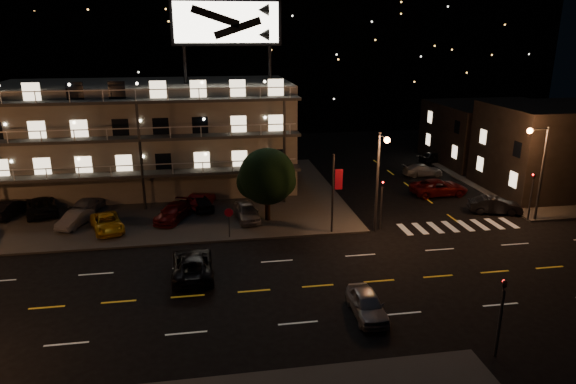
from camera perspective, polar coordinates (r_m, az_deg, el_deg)
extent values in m
plane|color=black|center=(32.29, -0.20, -10.67)|extent=(140.00, 140.00, 0.00)
cube|color=#3D3D3B|center=(51.32, -19.59, -0.77)|extent=(44.00, 24.00, 0.15)
cube|color=#3D3D3B|center=(61.15, 25.38, 1.38)|extent=(16.00, 24.00, 0.15)
cube|color=gray|center=(53.39, -15.19, 5.79)|extent=(28.00, 12.00, 10.00)
cube|color=gray|center=(52.64, -15.64, 11.39)|extent=(28.00, 12.00, 0.50)
cube|color=#3D3D3B|center=(47.12, -15.75, 1.93)|extent=(28.00, 1.80, 0.25)
cube|color=#3D3D3B|center=(46.40, -16.07, 5.74)|extent=(28.00, 1.80, 0.25)
cube|color=#3D3D3B|center=(45.90, -16.41, 9.65)|extent=(28.00, 1.80, 0.25)
cylinder|color=black|center=(50.23, -11.39, 13.72)|extent=(0.36, 0.36, 3.50)
cylinder|color=black|center=(50.64, -2.04, 14.06)|extent=(0.36, 0.36, 3.50)
cube|color=black|center=(50.19, -6.86, 18.21)|extent=(10.20, 0.50, 4.20)
cube|color=white|center=(49.89, -6.84, 18.22)|extent=(9.60, 0.06, 3.60)
cube|color=black|center=(57.11, 28.14, 4.29)|extent=(14.00, 10.00, 8.50)
cube|color=black|center=(66.94, 21.95, 6.09)|extent=(14.00, 12.00, 7.00)
cube|color=black|center=(98.28, -7.03, 15.43)|extent=(120.00, 20.00, 24.00)
cylinder|color=#2D2D30|center=(40.28, 9.88, 1.00)|extent=(0.20, 0.20, 8.00)
cylinder|color=#2D2D30|center=(38.66, 10.56, 6.08)|extent=(0.12, 1.80, 0.12)
sphere|color=#FF843F|center=(37.94, 10.95, 5.69)|extent=(0.44, 0.44, 0.44)
cylinder|color=#2D2D30|center=(46.74, 26.33, 1.71)|extent=(0.20, 0.20, 8.00)
cylinder|color=#2D2D30|center=(45.51, 26.14, 6.28)|extent=(1.80, 0.12, 0.12)
sphere|color=#FF843F|center=(45.07, 25.29, 6.17)|extent=(0.44, 0.44, 0.44)
cylinder|color=#2D2D30|center=(41.29, 10.29, -1.82)|extent=(0.14, 0.14, 3.60)
imported|color=black|center=(40.60, 10.46, 1.25)|extent=(0.20, 0.16, 1.00)
sphere|color=#FF0C0C|center=(40.52, 10.51, 1.07)|extent=(0.14, 0.14, 0.14)
cylinder|color=#2D2D30|center=(27.37, 22.44, -13.38)|extent=(0.14, 0.14, 3.60)
imported|color=black|center=(26.31, 23.02, -9.05)|extent=(0.20, 0.16, 1.00)
sphere|color=#FF0C0C|center=(26.45, 22.86, -9.13)|extent=(0.14, 0.14, 0.14)
cylinder|color=#2D2D30|center=(47.19, 25.34, -0.82)|extent=(0.14, 0.14, 3.60)
imported|color=black|center=(46.59, 25.70, 1.87)|extent=(0.16, 0.20, 1.00)
sphere|color=#FF0C0C|center=(46.54, 25.57, 1.75)|extent=(0.14, 0.14, 0.14)
cylinder|color=#2D2D30|center=(39.62, 4.99, -0.29)|extent=(0.16, 0.16, 6.40)
cube|color=#A40B22|center=(39.38, 5.67, 1.41)|extent=(0.60, 0.04, 1.60)
cylinder|color=#2D2D30|center=(39.37, -6.55, -3.70)|extent=(0.08, 0.08, 2.20)
cylinder|color=#A40B22|center=(38.96, -6.60, -2.28)|extent=(0.91, 0.04, 0.91)
cylinder|color=black|center=(42.67, -2.28, -1.72)|extent=(0.45, 0.45, 2.15)
sphere|color=black|center=(41.87, -2.32, 1.75)|extent=(4.65, 4.65, 4.65)
sphere|color=black|center=(42.25, -3.82, 1.11)|extent=(2.86, 2.86, 2.86)
sphere|color=black|center=(41.75, -0.91, 1.21)|extent=(2.69, 2.69, 2.69)
imported|color=gray|center=(44.80, -22.62, -2.78)|extent=(2.56, 3.99, 1.24)
imported|color=gold|center=(42.93, -19.46, -3.25)|extent=(3.43, 5.00, 1.27)
imported|color=#5B0D0D|center=(43.76, -12.61, -2.22)|extent=(3.60, 4.96, 1.33)
imported|color=gray|center=(42.84, -4.61, -2.18)|extent=(2.24, 4.43, 1.45)
imported|color=black|center=(49.59, -28.49, -1.55)|extent=(2.82, 4.70, 1.46)
imported|color=black|center=(49.04, -25.77, -1.34)|extent=(4.04, 5.85, 1.48)
imported|color=gray|center=(47.90, -21.35, -1.34)|extent=(2.63, 4.65, 1.27)
imported|color=black|center=(45.79, -9.70, -1.16)|extent=(2.65, 4.17, 1.32)
imported|color=#5B0D0D|center=(46.50, -9.73, -0.89)|extent=(2.86, 4.17, 1.30)
imported|color=black|center=(48.19, 22.01, -1.38)|extent=(4.69, 2.80, 1.46)
imported|color=#5B0D0D|center=(51.78, 16.43, 0.50)|extent=(5.61, 2.74, 1.53)
imported|color=gray|center=(58.32, 14.74, 2.37)|extent=(4.41, 1.84, 1.27)
imported|color=black|center=(64.72, 15.97, 3.78)|extent=(4.33, 2.75, 1.37)
imported|color=gray|center=(29.57, 8.77, -12.20)|extent=(1.70, 4.09, 1.39)
imported|color=black|center=(34.18, -10.57, -7.88)|extent=(2.68, 5.61, 1.54)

